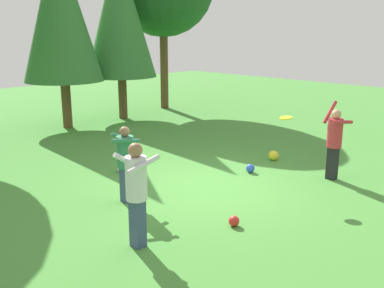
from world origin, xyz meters
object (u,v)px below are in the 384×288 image
at_px(person_bystander, 126,158).
at_px(ball_red, 234,221).
at_px(ball_white, 123,167).
at_px(ball_blue, 250,168).
at_px(ball_yellow, 274,155).
at_px(person_thrower, 334,138).
at_px(person_catcher, 136,186).
at_px(frisbee, 286,118).
at_px(tree_center, 60,10).
at_px(tree_right, 119,13).

distance_m(person_bystander, ball_red, 2.51).
bearing_deg(ball_white, ball_blue, -45.33).
relative_size(ball_yellow, ball_white, 1.01).
relative_size(person_thrower, person_catcher, 1.05).
bearing_deg(ball_yellow, frisbee, -140.38).
distance_m(ball_blue, tree_center, 8.70).
distance_m(ball_red, tree_center, 10.44).
distance_m(person_bystander, tree_center, 8.27).
xyz_separation_m(frisbee, tree_center, (-0.02, 8.95, 2.43)).
bearing_deg(person_catcher, ball_red, -18.22).
height_order(person_thrower, tree_right, tree_right).
bearing_deg(person_bystander, frisbee, -0.00).
xyz_separation_m(frisbee, ball_yellow, (1.68, 1.39, -1.45)).
bearing_deg(frisbee, ball_blue, 71.20).
bearing_deg(ball_red, person_thrower, 0.35).
distance_m(ball_blue, tree_right, 8.86).
distance_m(ball_white, tree_center, 6.99).
distance_m(ball_yellow, ball_blue, 1.29).
bearing_deg(ball_yellow, ball_blue, -171.02).
xyz_separation_m(ball_yellow, ball_white, (-3.46, 2.01, -0.00)).
xyz_separation_m(frisbee, ball_red, (-2.24, -0.47, -1.48)).
bearing_deg(tree_center, person_bystander, -111.71).
xyz_separation_m(person_catcher, tree_right, (6.31, 8.77, 2.94)).
bearing_deg(tree_right, ball_white, -127.15).
distance_m(person_catcher, ball_red, 2.01).
distance_m(frisbee, ball_yellow, 2.62).
bearing_deg(ball_yellow, ball_red, -154.59).
distance_m(ball_yellow, ball_white, 4.00).
relative_size(person_thrower, tree_center, 0.28).
bearing_deg(person_bystander, tree_center, 100.78).
xyz_separation_m(ball_red, tree_right, (4.64, 9.39, 3.86)).
bearing_deg(person_catcher, frisbee, -0.00).
height_order(person_catcher, person_bystander, person_catcher).
height_order(ball_red, tree_right, tree_right).
bearing_deg(ball_blue, ball_yellow, 8.98).
height_order(person_catcher, ball_blue, person_catcher).
bearing_deg(person_catcher, person_bystander, 59.91).
bearing_deg(frisbee, person_thrower, -18.47).
height_order(frisbee, ball_red, frisbee).
relative_size(person_catcher, ball_yellow, 6.49).
relative_size(person_thrower, ball_yellow, 6.84).
xyz_separation_m(person_catcher, ball_white, (2.13, 3.26, -0.89)).
relative_size(person_thrower, person_bystander, 1.16).
bearing_deg(ball_blue, tree_center, 93.14).
relative_size(ball_white, tree_center, 0.04).
xyz_separation_m(ball_white, tree_right, (4.18, 5.52, 3.83)).
height_order(frisbee, tree_center, tree_center).
distance_m(person_thrower, ball_yellow, 2.05).
height_order(person_catcher, ball_red, person_catcher).
bearing_deg(ball_red, person_bystander, 104.97).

